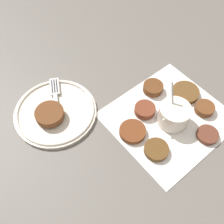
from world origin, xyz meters
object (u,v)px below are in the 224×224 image
at_px(fritter_on_plate, 50,114).
at_px(fork, 55,95).
at_px(serving_plate, 56,112).
at_px(sauce_bowl, 173,115).

relative_size(fritter_on_plate, fork, 0.52).
relative_size(serving_plate, fork, 1.52).
height_order(serving_plate, fork, fork).
bearing_deg(fritter_on_plate, serving_plate, -155.94).
distance_m(fritter_on_plate, fork, 0.08).
xyz_separation_m(serving_plate, fritter_on_plate, (0.02, 0.01, 0.02)).
distance_m(sauce_bowl, fork, 0.35).
xyz_separation_m(sauce_bowl, serving_plate, (0.24, -0.24, -0.02)).
bearing_deg(fritter_on_plate, sauce_bowl, 138.67).
relative_size(sauce_bowl, fork, 0.78).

